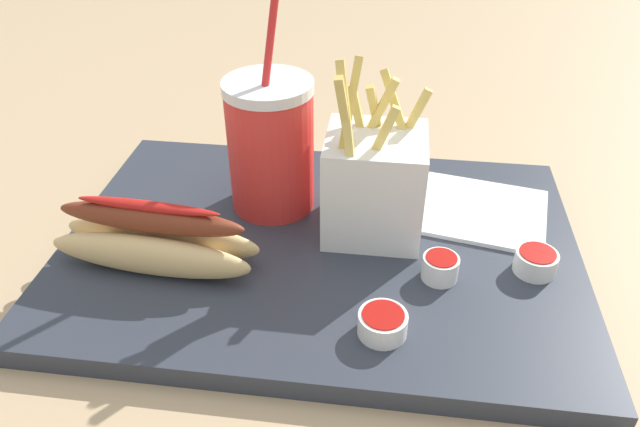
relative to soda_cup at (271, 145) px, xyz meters
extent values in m
cube|color=tan|center=(0.06, -0.06, -0.10)|extent=(2.40, 2.40, 0.02)
cube|color=#2D333D|center=(0.06, -0.06, -0.08)|extent=(0.48, 0.34, 0.02)
cylinder|color=red|center=(0.00, 0.00, -0.01)|extent=(0.08, 0.08, 0.12)
cylinder|color=white|center=(0.00, 0.00, 0.06)|extent=(0.08, 0.08, 0.01)
cylinder|color=red|center=(0.01, 0.00, 0.11)|extent=(0.02, 0.03, 0.10)
cube|color=white|center=(0.10, -0.03, -0.02)|extent=(0.09, 0.08, 0.10)
cube|color=#E5C660|center=(0.10, -0.01, 0.04)|extent=(0.02, 0.01, 0.06)
cube|color=#E5C660|center=(0.11, -0.05, 0.04)|extent=(0.03, 0.01, 0.06)
cube|color=#E5C660|center=(0.08, -0.06, 0.06)|extent=(0.02, 0.03, 0.09)
cube|color=#E5C660|center=(0.08, -0.01, 0.04)|extent=(0.02, 0.02, 0.06)
cube|color=#E5C660|center=(0.10, -0.01, 0.05)|extent=(0.03, 0.01, 0.07)
cube|color=#E5C660|center=(0.12, -0.01, 0.04)|extent=(0.04, 0.04, 0.07)
cube|color=#E5C660|center=(0.08, -0.04, 0.06)|extent=(0.02, 0.03, 0.08)
cube|color=#E5C660|center=(0.13, -0.01, 0.04)|extent=(0.03, 0.01, 0.06)
cube|color=#E5C660|center=(0.08, -0.05, 0.05)|extent=(0.02, 0.03, 0.09)
ellipsoid|color=#DBB775|center=(-0.08, -0.12, -0.05)|extent=(0.18, 0.04, 0.04)
ellipsoid|color=#DBB775|center=(-0.08, -0.10, -0.05)|extent=(0.18, 0.04, 0.04)
ellipsoid|color=maroon|center=(-0.08, -0.11, -0.02)|extent=(0.17, 0.04, 0.02)
ellipsoid|color=red|center=(-0.08, -0.11, -0.01)|extent=(0.13, 0.02, 0.01)
cylinder|color=white|center=(0.25, -0.08, -0.06)|extent=(0.04, 0.04, 0.02)
cylinder|color=#B2140F|center=(0.25, -0.08, -0.05)|extent=(0.03, 0.03, 0.01)
cylinder|color=white|center=(0.12, -0.17, -0.06)|extent=(0.04, 0.04, 0.02)
cylinder|color=#B2140F|center=(0.12, -0.17, -0.05)|extent=(0.03, 0.03, 0.01)
cylinder|color=white|center=(0.16, -0.10, -0.06)|extent=(0.03, 0.03, 0.02)
cylinder|color=#B2140F|center=(0.16, -0.10, -0.05)|extent=(0.03, 0.03, 0.01)
cube|color=white|center=(0.20, 0.01, -0.06)|extent=(0.15, 0.13, 0.00)
camera|label=1|loc=(0.11, -0.50, 0.28)|focal=33.91mm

